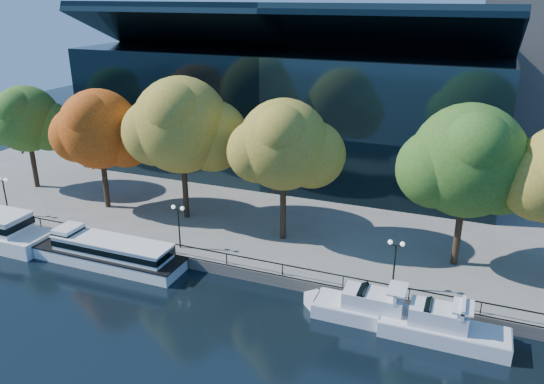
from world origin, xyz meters
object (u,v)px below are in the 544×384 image
at_px(lamp_1, 178,217).
at_px(lamp_2, 395,253).
at_px(tree_4, 470,163).
at_px(cruiser_far, 438,326).
at_px(tree_3, 285,147).
at_px(tree_0, 27,120).
at_px(tree_2, 183,127).
at_px(tour_boat, 105,251).
at_px(tree_1, 100,131).
at_px(cruiser_near, 373,309).
at_px(lamp_0, 4,187).

relative_size(lamp_1, lamp_2, 1.00).
bearing_deg(tree_4, lamp_2, -126.61).
distance_m(cruiser_far, lamp_2, 6.17).
height_order(tree_3, lamp_2, tree_3).
height_order(tree_0, lamp_1, tree_0).
bearing_deg(tree_2, cruiser_far, -21.66).
bearing_deg(lamp_2, cruiser_far, -45.91).
relative_size(tree_0, lamp_2, 2.92).
bearing_deg(cruiser_far, tour_boat, 179.01).
bearing_deg(tree_4, lamp_1, -165.86).
distance_m(tree_1, tree_2, 9.30).
distance_m(cruiser_near, lamp_0, 38.57).
distance_m(tour_boat, lamp_2, 24.77).
bearing_deg(tree_2, lamp_0, -160.51).
xyz_separation_m(tour_boat, tree_2, (2.80, 9.57, 9.08)).
bearing_deg(tour_boat, cruiser_far, -0.99).
bearing_deg(tree_1, tour_boat, -54.16).
height_order(tree_0, tree_4, tree_4).
relative_size(tree_1, lamp_2, 3.10).
bearing_deg(lamp_2, cruiser_near, -102.66).
bearing_deg(tree_1, tree_4, 0.55).
distance_m(tree_3, lamp_0, 29.30).
bearing_deg(tree_2, tree_0, 176.22).
xyz_separation_m(tour_boat, lamp_2, (24.39, 3.39, 2.75)).
distance_m(tree_0, tree_4, 46.89).
distance_m(tree_1, lamp_2, 31.74).
height_order(tree_1, lamp_1, tree_1).
bearing_deg(cruiser_near, cruiser_far, -6.03).
bearing_deg(tree_0, tree_2, -3.78).
xyz_separation_m(cruiser_near, lamp_1, (-18.06, 3.40, 3.03)).
relative_size(tree_4, lamp_0, 3.37).
height_order(cruiser_far, tree_4, tree_4).
bearing_deg(cruiser_near, lamp_0, 174.93).
relative_size(cruiser_far, lamp_1, 2.40).
bearing_deg(lamp_1, cruiser_near, -10.66).
distance_m(tree_1, lamp_1, 14.21).
bearing_deg(tree_0, cruiser_near, -14.72).
xyz_separation_m(cruiser_far, tree_0, (-46.27, 11.45, 7.90)).
distance_m(lamp_1, lamp_2, 18.82).
relative_size(tree_2, tree_3, 1.09).
xyz_separation_m(tree_2, lamp_2, (21.59, -6.19, -6.33)).
height_order(cruiser_near, tree_3, tree_3).
bearing_deg(lamp_0, lamp_1, 0.00).
relative_size(cruiser_far, tree_1, 0.77).
relative_size(tour_boat, lamp_0, 3.80).
xyz_separation_m(tree_0, lamp_1, (23.70, -7.57, -4.92)).
bearing_deg(tour_boat, cruiser_near, -0.03).
distance_m(cruiser_near, tree_0, 43.90).
distance_m(tree_0, tree_2, 21.03).
height_order(cruiser_near, lamp_0, lamp_0).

